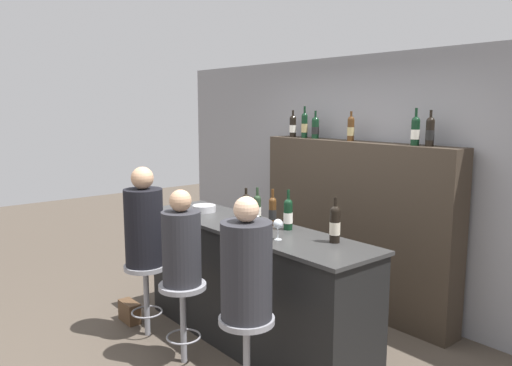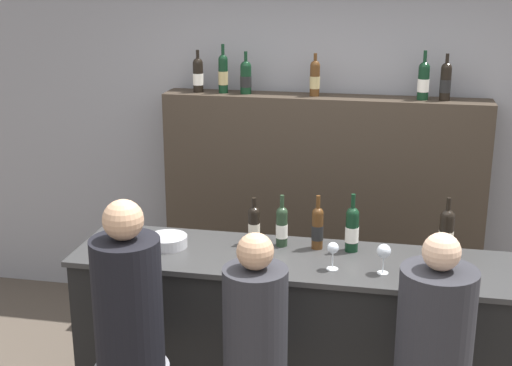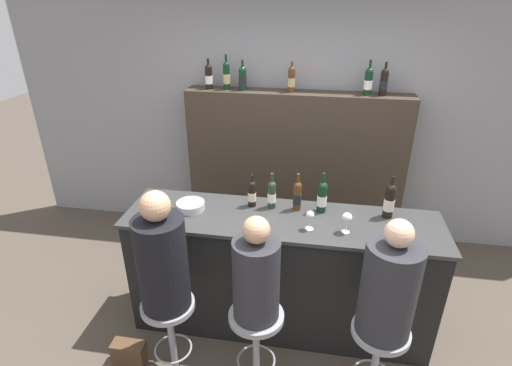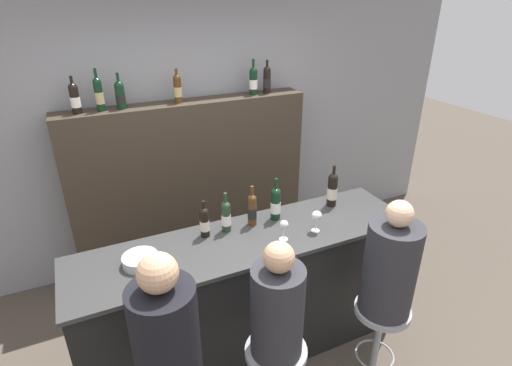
% 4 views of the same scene
% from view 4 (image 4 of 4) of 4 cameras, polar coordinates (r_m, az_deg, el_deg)
% --- Properties ---
extents(wall_back, '(6.40, 0.05, 2.60)m').
position_cam_4_polar(wall_back, '(4.09, -10.34, 6.24)').
color(wall_back, gray).
rests_on(wall_back, ground_plane).
extents(bar_counter, '(2.47, 0.63, 1.07)m').
position_cam_4_polar(bar_counter, '(3.15, -1.06, -15.98)').
color(bar_counter, black).
rests_on(bar_counter, ground_plane).
extents(back_bar_cabinet, '(2.31, 0.28, 1.73)m').
position_cam_4_polar(back_bar_cabinet, '(4.05, -9.00, -0.53)').
color(back_bar_cabinet, '#382D23').
rests_on(back_bar_cabinet, ground_plane).
extents(wine_bottle_counter_0, '(0.07, 0.07, 0.28)m').
position_cam_4_polar(wine_bottle_counter_0, '(2.81, -7.37, -5.49)').
color(wine_bottle_counter_0, black).
rests_on(wine_bottle_counter_0, bar_counter).
extents(wine_bottle_counter_1, '(0.07, 0.07, 0.30)m').
position_cam_4_polar(wine_bottle_counter_1, '(2.85, -4.30, -4.71)').
color(wine_bottle_counter_1, '#233823').
rests_on(wine_bottle_counter_1, bar_counter).
extents(wine_bottle_counter_2, '(0.07, 0.07, 0.31)m').
position_cam_4_polar(wine_bottle_counter_2, '(2.92, -0.56, -3.78)').
color(wine_bottle_counter_2, '#4C2D14').
rests_on(wine_bottle_counter_2, bar_counter).
extents(wine_bottle_counter_3, '(0.08, 0.08, 0.33)m').
position_cam_4_polar(wine_bottle_counter_3, '(2.99, 2.82, -2.90)').
color(wine_bottle_counter_3, black).
rests_on(wine_bottle_counter_3, bar_counter).
extents(wine_bottle_counter_4, '(0.08, 0.08, 0.35)m').
position_cam_4_polar(wine_bottle_counter_4, '(3.23, 10.86, -0.87)').
color(wine_bottle_counter_4, black).
rests_on(wine_bottle_counter_4, bar_counter).
extents(wine_bottle_backbar_0, '(0.08, 0.08, 0.30)m').
position_cam_4_polar(wine_bottle_backbar_0, '(3.61, -24.47, 10.98)').
color(wine_bottle_backbar_0, black).
rests_on(wine_bottle_backbar_0, back_bar_cabinet).
extents(wine_bottle_backbar_1, '(0.07, 0.07, 0.35)m').
position_cam_4_polar(wine_bottle_backbar_1, '(3.61, -21.53, 11.76)').
color(wine_bottle_backbar_1, black).
rests_on(wine_bottle_backbar_1, back_bar_cabinet).
extents(wine_bottle_backbar_2, '(0.08, 0.08, 0.30)m').
position_cam_4_polar(wine_bottle_backbar_2, '(3.63, -18.84, 11.87)').
color(wine_bottle_backbar_2, black).
rests_on(wine_bottle_backbar_2, back_bar_cabinet).
extents(wine_bottle_backbar_3, '(0.07, 0.07, 0.30)m').
position_cam_4_polar(wine_bottle_backbar_3, '(3.71, -11.14, 13.14)').
color(wine_bottle_backbar_3, '#4C2D14').
rests_on(wine_bottle_backbar_3, back_bar_cabinet).
extents(wine_bottle_backbar_4, '(0.08, 0.08, 0.33)m').
position_cam_4_polar(wine_bottle_backbar_4, '(3.95, -0.38, 14.42)').
color(wine_bottle_backbar_4, black).
rests_on(wine_bottle_backbar_4, back_bar_cabinet).
extents(wine_bottle_backbar_5, '(0.08, 0.08, 0.32)m').
position_cam_4_polar(wine_bottle_backbar_5, '(4.01, 1.58, 14.56)').
color(wine_bottle_backbar_5, black).
rests_on(wine_bottle_backbar_5, back_bar_cabinet).
extents(wine_glass_0, '(0.06, 0.06, 0.15)m').
position_cam_4_polar(wine_glass_0, '(2.76, 4.02, -6.10)').
color(wine_glass_0, silver).
rests_on(wine_glass_0, bar_counter).
extents(wine_glass_1, '(0.07, 0.07, 0.16)m').
position_cam_4_polar(wine_glass_1, '(2.87, 8.64, -4.75)').
color(wine_glass_1, silver).
rests_on(wine_glass_1, bar_counter).
extents(metal_bowl, '(0.23, 0.23, 0.06)m').
position_cam_4_polar(metal_bowl, '(2.66, -16.18, -10.52)').
color(metal_bowl, '#B7B7BC').
rests_on(metal_bowl, bar_counter).
extents(guest_seated_left, '(0.34, 0.34, 0.89)m').
position_cam_4_polar(guest_seated_left, '(2.21, -12.73, -20.69)').
color(guest_seated_left, black).
rests_on(guest_seated_left, bar_stool_left).
extents(bar_stool_middle, '(0.38, 0.38, 0.67)m').
position_cam_4_polar(bar_stool_middle, '(2.73, 2.81, -24.60)').
color(bar_stool_middle, gray).
rests_on(bar_stool_middle, ground_plane).
extents(guest_seated_middle, '(0.31, 0.31, 0.77)m').
position_cam_4_polar(guest_seated_middle, '(2.39, 3.06, -17.33)').
color(guest_seated_middle, '#28282D').
rests_on(guest_seated_middle, bar_stool_middle).
extents(bar_stool_right, '(0.38, 0.38, 0.67)m').
position_cam_4_polar(bar_stool_right, '(3.09, 17.30, -18.61)').
color(bar_stool_right, gray).
rests_on(bar_stool_right, ground_plane).
extents(guest_seated_right, '(0.35, 0.35, 0.83)m').
position_cam_4_polar(guest_seated_right, '(2.78, 18.63, -11.16)').
color(guest_seated_right, '#28282D').
rests_on(guest_seated_right, bar_stool_right).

